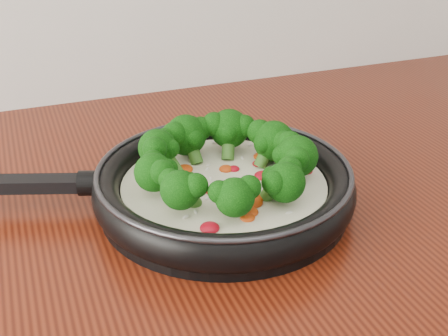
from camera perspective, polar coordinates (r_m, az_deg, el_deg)
name	(u,v)px	position (r m, az deg, el deg)	size (l,w,h in m)	color
skillet	(222,180)	(0.67, -0.19, -1.22)	(0.50, 0.39, 0.09)	black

